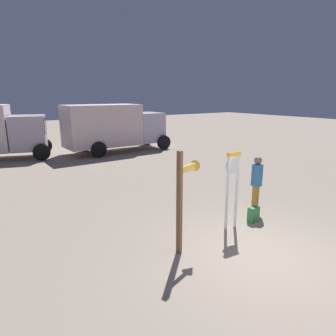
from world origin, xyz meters
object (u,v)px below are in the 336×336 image
object	(u,v)px
person_near_clock	(257,181)
standing_clock	(232,182)
box_truck_far	(113,126)
backpack	(253,214)
arrow_sign	(187,186)

from	to	relation	value
person_near_clock	standing_clock	bearing A→B (deg)	-164.17
box_truck_far	person_near_clock	bearing A→B (deg)	-93.16
backpack	arrow_sign	bearing A→B (deg)	-177.79
standing_clock	arrow_sign	size ratio (longest dim) A/B	0.89
arrow_sign	backpack	size ratio (longest dim) A/B	5.49
arrow_sign	person_near_clock	xyz separation A→B (m)	(3.13, 0.59, -0.54)
standing_clock	backpack	xyz separation A→B (m)	(0.84, -0.06, -1.07)
arrow_sign	box_truck_far	bearing A→B (deg)	72.78
person_near_clock	box_truck_far	world-z (taller)	box_truck_far
arrow_sign	box_truck_far	size ratio (longest dim) A/B	0.36
standing_clock	box_truck_far	bearing A→B (deg)	79.88
standing_clock	box_truck_far	size ratio (longest dim) A/B	0.32
person_near_clock	arrow_sign	bearing A→B (deg)	-169.40
arrow_sign	box_truck_far	xyz separation A→B (m)	(3.77, 12.17, 0.08)
standing_clock	arrow_sign	xyz separation A→B (m)	(-1.63, -0.16, 0.22)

